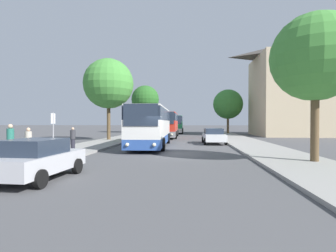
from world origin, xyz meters
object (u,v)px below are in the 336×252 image
object	(u,v)px
tree_left_far	(145,99)
tree_right_near	(228,104)
pedestrian_waiting_far	(73,138)
pedestrian_waiting_near	(10,141)
tree_left_near	(109,84)
bus_front	(151,126)
bus_middle	(167,124)
parked_car_right_near	(214,136)
pedestrian_walking_back	(28,142)
bus_stop_sign	(53,129)
bus_rear	(176,124)
tree_right_mid	(315,58)
parked_car_left_curb	(37,159)

from	to	relation	value
tree_left_far	tree_right_near	xyz separation A→B (m)	(15.51, -3.21, -1.26)
pedestrian_waiting_far	tree_right_near	size ratio (longest dim) A/B	0.21
pedestrian_waiting_near	tree_left_near	size ratio (longest dim) A/B	0.20
bus_front	bus_middle	world-z (taller)	bus_middle
parked_car_right_near	tree_left_near	size ratio (longest dim) A/B	0.51
parked_car_right_near	tree_left_far	world-z (taller)	tree_left_far
pedestrian_walking_back	tree_left_near	bearing A→B (deg)	15.70
bus_stop_sign	pedestrian_walking_back	world-z (taller)	bus_stop_sign
bus_front	tree_left_near	size ratio (longest dim) A/B	1.27
bus_rear	pedestrian_waiting_far	world-z (taller)	bus_rear
bus_front	bus_stop_sign	size ratio (longest dim) A/B	4.57
tree_right_mid	tree_left_near	bearing A→B (deg)	136.03
pedestrian_waiting_near	pedestrian_walking_back	distance (m)	0.96
bus_middle	tree_right_near	size ratio (longest dim) A/B	1.33
parked_car_right_near	pedestrian_walking_back	world-z (taller)	pedestrian_walking_back
bus_front	pedestrian_walking_back	distance (m)	10.18
tree_left_far	tree_right_mid	xyz separation A→B (m)	(15.37, -36.78, -1.18)
tree_right_mid	bus_stop_sign	bearing A→B (deg)	177.53
pedestrian_walking_back	tree_left_far	bearing A→B (deg)	14.77
parked_car_right_near	tree_right_mid	xyz separation A→B (m)	(4.08, -12.05, 4.60)
parked_car_left_curb	tree_right_near	distance (m)	40.37
bus_middle	bus_stop_sign	size ratio (longest dim) A/B	4.08
parked_car_right_near	bus_front	bearing A→B (deg)	30.43
tree_left_near	tree_left_far	world-z (taller)	tree_left_near
bus_middle	pedestrian_walking_back	size ratio (longest dim) A/B	6.20
bus_middle	pedestrian_waiting_far	size ratio (longest dim) A/B	6.47
bus_stop_sign	pedestrian_walking_back	bearing A→B (deg)	-158.53
pedestrian_waiting_far	bus_middle	bearing A→B (deg)	146.37
pedestrian_waiting_near	parked_car_right_near	bearing A→B (deg)	-84.12
bus_rear	pedestrian_walking_back	distance (m)	37.14
tree_right_mid	bus_front	bearing A→B (deg)	138.67
bus_front	tree_right_mid	distance (m)	13.39
bus_front	pedestrian_walking_back	size ratio (longest dim) A/B	6.95
bus_rear	tree_right_mid	size ratio (longest dim) A/B	1.55
parked_car_left_curb	tree_right_mid	size ratio (longest dim) A/B	0.55
pedestrian_waiting_near	pedestrian_walking_back	world-z (taller)	pedestrian_waiting_near
bus_middle	pedestrian_waiting_near	world-z (taller)	bus_middle
bus_middle	parked_car_left_curb	size ratio (longest dim) A/B	2.54
pedestrian_waiting_far	pedestrian_walking_back	size ratio (longest dim) A/B	0.96
tree_left_near	tree_right_near	world-z (taller)	tree_left_near
tree_left_far	bus_middle	bearing A→B (deg)	-68.82
bus_rear	parked_car_right_near	bearing A→B (deg)	-79.50
parked_car_left_curb	pedestrian_walking_back	world-z (taller)	pedestrian_walking_back
parked_car_left_curb	tree_left_far	world-z (taller)	tree_left_far
bus_front	pedestrian_walking_back	bearing A→B (deg)	-126.21
bus_stop_sign	tree_left_far	distance (m)	36.51
bus_rear	pedestrian_waiting_near	xyz separation A→B (m)	(-6.54, -37.45, -0.64)
parked_car_left_curb	tree_left_near	size ratio (longest dim) A/B	0.45
bus_front	tree_right_near	bearing A→B (deg)	66.64
bus_front	bus_rear	world-z (taller)	bus_front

